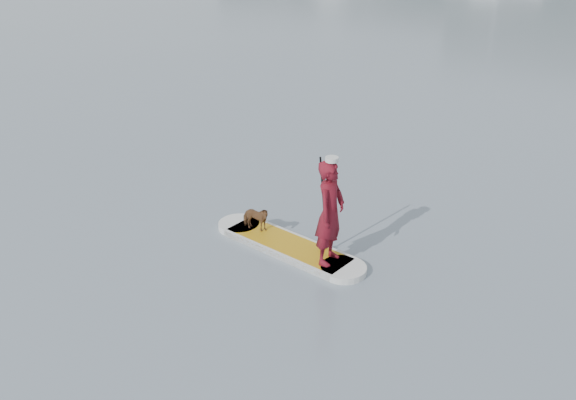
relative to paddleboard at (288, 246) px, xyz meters
The scene contains 6 objects.
ground 4.20m from the paddleboard, 157.30° to the right, with size 140.00×140.00×0.00m, color slate.
paddleboard is the anchor object (origin of this frame).
paddler 1.36m from the paddleboard, ahead, with size 0.68×0.45×1.87m, color maroon.
white_cap 2.17m from the paddleboard, ahead, with size 0.22×0.22×0.07m, color silver.
dog 0.86m from the paddleboard, behind, with size 0.27×0.59×0.50m, color brown.
paddle 0.99m from the paddleboard, 20.29° to the left, with size 0.10×0.30×2.00m.
Camera 1 is at (10.22, -6.36, 5.94)m, focal length 40.00 mm.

